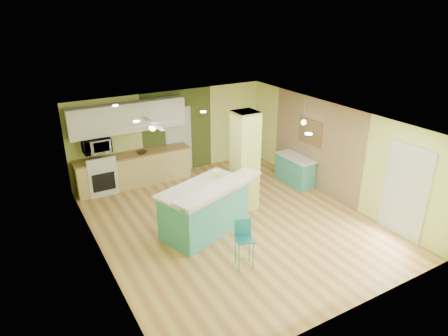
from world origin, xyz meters
The scene contains 23 objects.
floor centered at (0.00, 0.00, -0.01)m, with size 6.00×7.00×0.01m, color #A26C38.
ceiling centered at (0.00, 0.00, 2.50)m, with size 6.00×7.00×0.01m, color white.
wall_back centered at (0.00, 3.50, 1.25)m, with size 6.00×0.01×2.50m, color #DEEB7E.
wall_front centered at (0.00, -3.50, 1.25)m, with size 6.00×0.01×2.50m, color #DEEB7E.
wall_left centered at (-3.00, 0.00, 1.25)m, with size 0.01×7.00×2.50m, color #DEEB7E.
wall_right centered at (3.00, 0.00, 1.25)m, with size 0.01×7.00×2.50m, color #DEEB7E.
wood_panel centered at (2.99, 0.60, 1.25)m, with size 0.02×3.40×2.50m, color #846A4B.
olive_accent centered at (0.20, 3.49, 1.25)m, with size 2.20×0.02×2.50m, color #435120.
interior_door centered at (0.20, 3.46, 1.00)m, with size 0.82×0.05×2.00m, color silver.
french_door centered at (2.97, -2.30, 1.05)m, with size 0.04×1.08×2.10m, color silver.
column centered at (0.65, 0.50, 1.25)m, with size 0.55×0.55×2.50m, color #B4BC57.
kitchen_run centered at (-1.30, 3.20, 0.47)m, with size 3.25×0.63×0.94m.
stove centered at (-2.25, 3.19, 0.46)m, with size 0.76×0.66×1.08m.
upper_cabinets centered at (-1.30, 3.32, 1.95)m, with size 3.20×0.34×0.80m, color white.
microwave centered at (-2.25, 3.20, 1.35)m, with size 0.70×0.48×0.39m, color white.
ceiling_fan centered at (-1.10, 2.00, 2.08)m, with size 1.41×1.41×0.61m.
pendant_lamp centered at (2.65, 0.75, 1.88)m, with size 0.14×0.14×0.69m.
wall_decor centered at (2.96, 0.80, 1.55)m, with size 0.03×0.90×0.70m, color brown.
peninsula centered at (-0.72, -0.02, 0.58)m, with size 2.51×1.93×1.26m.
bar_stool centered at (-0.67, -1.55, 0.67)m, with size 0.42×0.42×1.01m.
side_counter centered at (2.70, 1.01, 0.40)m, with size 0.53×1.25×0.80m.
fruit_bowl centered at (-1.07, 3.11, 0.97)m, with size 0.27×0.27×0.07m, color #392317.
canister centered at (-0.27, 0.28, 1.19)m, with size 0.17×0.17×0.19m, color yellow.
Camera 1 is at (-4.29, -7.05, 4.85)m, focal length 32.00 mm.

